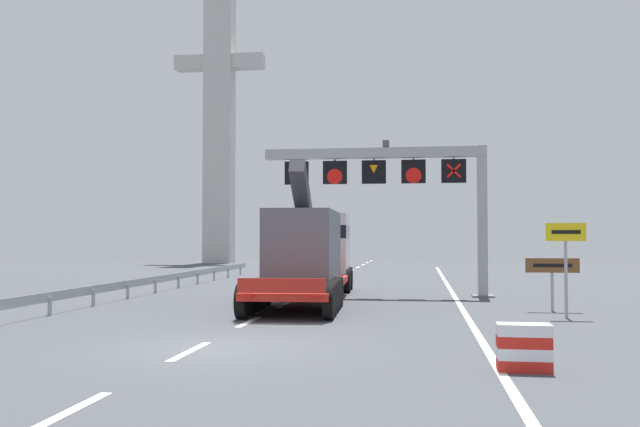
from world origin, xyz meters
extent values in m
plane|color=#424449|center=(0.00, 0.00, 0.00)|extent=(112.00, 112.00, 0.00)
cube|color=silver|center=(-0.38, -6.00, 0.01)|extent=(0.20, 2.60, 0.01)
cube|color=silver|center=(-0.38, -0.57, 0.01)|extent=(0.20, 2.60, 0.01)
cube|color=silver|center=(-0.38, 4.87, 0.01)|extent=(0.20, 2.60, 0.01)
cube|color=silver|center=(-0.38, 10.30, 0.01)|extent=(0.20, 2.60, 0.01)
cube|color=silver|center=(-0.38, 15.74, 0.01)|extent=(0.20, 2.60, 0.01)
cube|color=silver|center=(-0.38, 21.17, 0.01)|extent=(0.20, 2.60, 0.01)
cube|color=silver|center=(-0.38, 26.61, 0.01)|extent=(0.20, 2.60, 0.01)
cube|color=silver|center=(-0.38, 32.04, 0.01)|extent=(0.20, 2.60, 0.01)
cube|color=silver|center=(-0.38, 37.48, 0.01)|extent=(0.20, 2.60, 0.01)
cube|color=silver|center=(-0.38, 42.91, 0.01)|extent=(0.20, 2.60, 0.01)
cube|color=silver|center=(-0.38, 48.35, 0.01)|extent=(0.20, 2.60, 0.01)
cube|color=silver|center=(-0.38, 53.78, 0.01)|extent=(0.20, 2.60, 0.01)
cube|color=silver|center=(-0.38, 59.22, 0.01)|extent=(0.20, 2.60, 0.01)
cube|color=silver|center=(6.20, 12.00, 0.01)|extent=(0.20, 63.00, 0.01)
cube|color=#9EA0A5|center=(7.39, 14.75, 3.24)|extent=(0.40, 0.40, 6.47)
cube|color=slate|center=(7.39, 14.75, 0.04)|extent=(0.90, 0.90, 0.08)
cube|color=#9EA0A5|center=(2.77, 14.75, 6.22)|extent=(9.64, 0.44, 0.44)
cube|color=#4C4C51|center=(3.30, 14.75, 6.62)|extent=(0.28, 0.40, 0.28)
cube|color=black|center=(6.20, 14.75, 5.39)|extent=(1.05, 0.24, 1.02)
cube|color=#9EA0A5|center=(6.20, 14.75, 5.95)|extent=(0.08, 0.08, 0.16)
cube|color=red|center=(6.20, 14.62, 5.39)|extent=(0.63, 0.02, 0.63)
cube|color=red|center=(6.20, 14.62, 5.39)|extent=(0.63, 0.02, 0.63)
cube|color=black|center=(4.48, 14.75, 5.39)|extent=(1.05, 0.24, 1.02)
cube|color=#9EA0A5|center=(4.48, 14.75, 5.95)|extent=(0.08, 0.08, 0.16)
cone|color=red|center=(4.48, 14.62, 5.21)|extent=(0.67, 0.02, 0.67)
cube|color=black|center=(2.77, 14.75, 5.39)|extent=(1.05, 0.24, 1.02)
cube|color=#9EA0A5|center=(2.77, 14.75, 5.95)|extent=(0.08, 0.08, 0.16)
cone|color=orange|center=(2.77, 14.62, 5.50)|extent=(0.38, 0.38, 0.36)
cube|color=black|center=(1.05, 14.75, 5.39)|extent=(1.05, 0.24, 1.02)
cube|color=#9EA0A5|center=(1.05, 14.75, 5.95)|extent=(0.08, 0.08, 0.16)
cone|color=red|center=(1.05, 14.62, 5.21)|extent=(0.67, 0.02, 0.67)
cube|color=black|center=(-0.67, 14.75, 5.39)|extent=(1.05, 0.24, 1.02)
cube|color=#9EA0A5|center=(-0.67, 14.75, 5.95)|extent=(0.08, 0.08, 0.16)
cube|color=red|center=(-0.67, 14.62, 5.39)|extent=(0.63, 0.02, 0.63)
cube|color=red|center=(-0.67, 14.62, 5.39)|extent=(0.63, 0.02, 0.63)
cube|color=red|center=(0.39, 10.15, 0.73)|extent=(3.26, 10.51, 0.24)
cube|color=red|center=(0.62, 4.88, 1.10)|extent=(2.66, 0.20, 0.44)
cylinder|color=black|center=(-0.76, 5.60, 0.55)|extent=(0.37, 1.11, 1.10)
cylinder|color=black|center=(1.93, 5.72, 0.55)|extent=(0.37, 1.11, 1.10)
cylinder|color=black|center=(-0.81, 6.64, 0.55)|extent=(0.37, 1.11, 1.10)
cylinder|color=black|center=(1.89, 6.76, 0.55)|extent=(0.37, 1.11, 1.10)
cylinder|color=black|center=(-0.86, 7.69, 0.55)|extent=(0.37, 1.11, 1.10)
cylinder|color=black|center=(1.84, 7.81, 0.55)|extent=(0.37, 1.11, 1.10)
cylinder|color=black|center=(-0.90, 8.74, 0.55)|extent=(0.37, 1.11, 1.10)
cylinder|color=black|center=(1.79, 8.86, 0.55)|extent=(0.37, 1.11, 1.10)
cylinder|color=black|center=(-0.95, 9.79, 0.55)|extent=(0.37, 1.11, 1.10)
cylinder|color=black|center=(1.75, 9.91, 0.55)|extent=(0.37, 1.11, 1.10)
cube|color=silver|center=(0.07, 17.24, 2.10)|extent=(2.72, 3.31, 3.10)
cube|color=black|center=(0.07, 17.24, 2.80)|extent=(2.74, 3.33, 0.60)
cylinder|color=black|center=(-1.25, 18.07, 0.55)|extent=(0.39, 1.11, 1.10)
cylinder|color=black|center=(1.32, 18.18, 0.55)|extent=(0.39, 1.11, 1.10)
cylinder|color=black|center=(-1.17, 16.07, 0.55)|extent=(0.39, 1.11, 1.10)
cylinder|color=black|center=(1.41, 16.18, 0.55)|extent=(0.39, 1.11, 1.10)
cube|color=#565B66|center=(0.37, 10.55, 2.20)|extent=(2.63, 5.82, 2.70)
cube|color=#2D2D33|center=(0.41, 9.69, 4.15)|extent=(0.69, 2.96, 2.29)
cube|color=red|center=(-0.36, 4.79, 0.80)|extent=(0.20, 0.07, 0.12)
cube|color=red|center=(1.60, 4.88, 0.80)|extent=(0.20, 0.07, 0.12)
cylinder|color=#9EA0A5|center=(9.29, 7.32, 1.50)|extent=(0.10, 0.10, 3.00)
cube|color=yellow|center=(9.29, 7.26, 2.71)|extent=(1.23, 0.06, 0.57)
cube|color=black|center=(9.29, 7.22, 2.71)|extent=(0.88, 0.01, 0.12)
cylinder|color=#9EA0A5|center=(9.23, 9.30, 0.91)|extent=(0.10, 0.10, 1.82)
cube|color=brown|center=(9.23, 9.24, 1.58)|extent=(1.80, 0.06, 0.50)
cube|color=black|center=(9.23, 9.21, 1.58)|extent=(1.29, 0.01, 0.12)
cube|color=red|center=(6.65, -1.84, 0.11)|extent=(1.01, 0.52, 0.23)
cube|color=white|center=(6.65, -1.84, 0.34)|extent=(1.01, 0.52, 0.22)
cube|color=red|center=(6.65, -1.84, 0.56)|extent=(1.01, 0.52, 0.23)
cube|color=white|center=(6.65, -1.84, 0.79)|extent=(1.01, 0.52, 0.23)
cube|color=#999EA3|center=(-7.25, 14.76, 0.60)|extent=(0.04, 33.52, 0.32)
cube|color=#999EA3|center=(-7.19, 5.62, 0.30)|extent=(0.10, 0.10, 0.60)
cube|color=#999EA3|center=(-7.19, 8.66, 0.30)|extent=(0.10, 0.10, 0.60)
cube|color=#999EA3|center=(-7.19, 11.71, 0.30)|extent=(0.10, 0.10, 0.60)
cube|color=#999EA3|center=(-7.19, 14.76, 0.30)|extent=(0.10, 0.10, 0.60)
cube|color=#999EA3|center=(-7.19, 17.81, 0.30)|extent=(0.10, 0.10, 0.60)
cube|color=#999EA3|center=(-7.19, 20.85, 0.30)|extent=(0.10, 0.10, 0.60)
cube|color=#999EA3|center=(-7.19, 23.90, 0.30)|extent=(0.10, 0.10, 0.60)
cube|color=#999EA3|center=(-7.19, 26.95, 0.30)|extent=(0.10, 0.10, 0.60)
cube|color=#999EA3|center=(-7.19, 29.99, 0.30)|extent=(0.10, 0.10, 0.60)
cube|color=#B7B7B2|center=(-14.92, 51.14, 16.13)|extent=(2.80, 2.00, 32.26)
cube|color=#B7B7B2|center=(-14.92, 51.14, 20.00)|extent=(9.00, 1.60, 1.40)
camera|label=1|loc=(4.67, -15.51, 2.55)|focal=38.96mm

